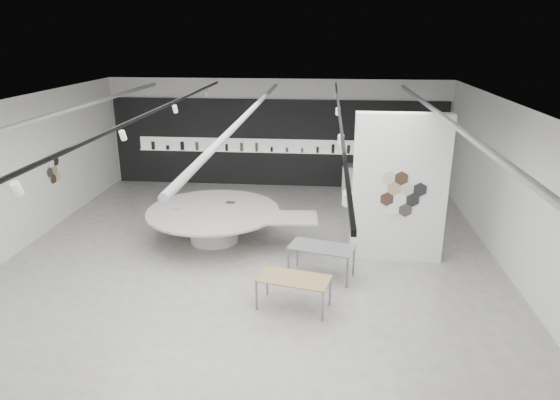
# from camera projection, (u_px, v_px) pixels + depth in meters

# --- Properties ---
(room) EXTENTS (12.02, 14.02, 3.82)m
(room) POSITION_uv_depth(u_px,v_px,m) (242.00, 186.00, 11.09)
(room) COLOR #A8A59E
(room) RESTS_ON ground
(back_wall_display) EXTENTS (11.80, 0.27, 3.10)m
(back_wall_display) POSITION_uv_depth(u_px,v_px,m) (275.00, 143.00, 17.80)
(back_wall_display) COLOR black
(back_wall_display) RESTS_ON ground
(partition_column) EXTENTS (2.20, 0.38, 3.60)m
(partition_column) POSITION_uv_depth(u_px,v_px,m) (399.00, 189.00, 11.80)
(partition_column) COLOR white
(partition_column) RESTS_ON ground
(display_island) EXTENTS (4.64, 3.73, 0.90)m
(display_island) POSITION_uv_depth(u_px,v_px,m) (216.00, 221.00, 13.20)
(display_island) COLOR white
(display_island) RESTS_ON ground
(sample_table_wood) EXTENTS (1.55, 1.01, 0.67)m
(sample_table_wood) POSITION_uv_depth(u_px,v_px,m) (294.00, 280.00, 9.97)
(sample_table_wood) COLOR #9D8451
(sample_table_wood) RESTS_ON ground
(sample_table_stone) EXTENTS (1.58, 1.08, 0.74)m
(sample_table_stone) POSITION_uv_depth(u_px,v_px,m) (322.00, 249.00, 11.25)
(sample_table_stone) COLOR slate
(sample_table_stone) RESTS_ON ground
(kitchen_counter) EXTENTS (1.67, 0.83, 1.26)m
(kitchen_counter) POSITION_uv_depth(u_px,v_px,m) (365.00, 178.00, 17.45)
(kitchen_counter) COLOR white
(kitchen_counter) RESTS_ON ground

